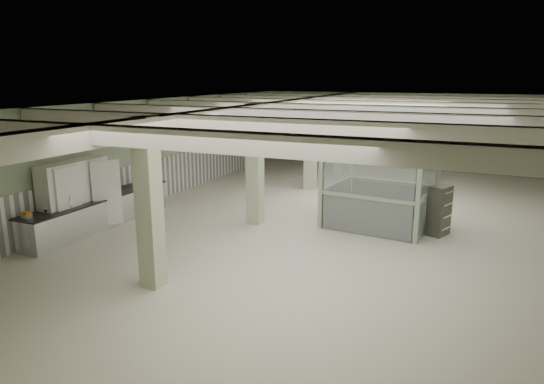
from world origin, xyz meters
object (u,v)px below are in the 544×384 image
at_px(filing_cabinet, 439,210).
at_px(prep_counter, 100,212).
at_px(walkin_cooler, 76,200).
at_px(guard_booth, 381,170).

bearing_deg(filing_cabinet, prep_counter, -139.26).
height_order(prep_counter, walkin_cooler, walkin_cooler).
relative_size(prep_counter, guard_booth, 1.62).
bearing_deg(walkin_cooler, filing_cabinet, 23.54).
relative_size(guard_booth, filing_cabinet, 2.33).
xyz_separation_m(prep_counter, walkin_cooler, (-0.08, -0.77, 0.54)).
distance_m(walkin_cooler, filing_cabinet, 10.18).
bearing_deg(filing_cabinet, guard_booth, -166.93).
distance_m(walkin_cooler, guard_booth, 8.77).
height_order(walkin_cooler, filing_cabinet, walkin_cooler).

